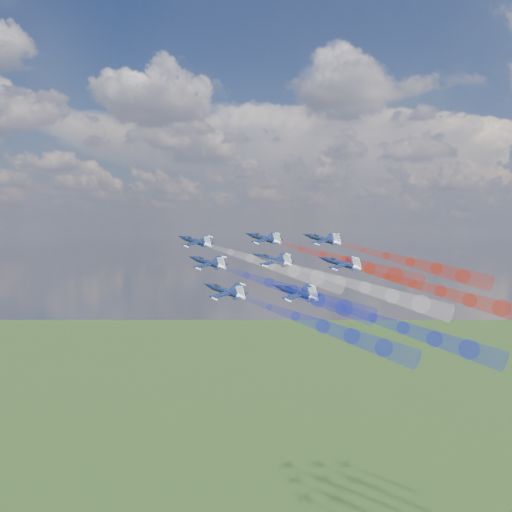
% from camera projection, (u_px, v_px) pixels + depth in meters
% --- Properties ---
extents(jet_lead, '(15.97, 13.94, 8.89)m').
position_uv_depth(jet_lead, '(196.00, 242.00, 170.16)').
color(jet_lead, black).
extents(trail_lead, '(40.84, 15.72, 14.27)m').
position_uv_depth(trail_lead, '(271.00, 265.00, 155.31)').
color(trail_lead, white).
extents(jet_inner_left, '(15.97, 13.94, 8.89)m').
position_uv_depth(jet_inner_left, '(208.00, 263.00, 155.65)').
color(jet_inner_left, black).
extents(trail_inner_left, '(40.84, 15.72, 14.27)m').
position_uv_depth(trail_inner_left, '(293.00, 291.00, 140.81)').
color(trail_inner_left, '#1A26DE').
extents(jet_inner_right, '(15.97, 13.94, 8.89)m').
position_uv_depth(jet_inner_right, '(264.00, 238.00, 170.69)').
color(jet_inner_right, black).
extents(trail_inner_right, '(40.84, 15.72, 14.27)m').
position_uv_depth(trail_inner_right, '(346.00, 261.00, 155.84)').
color(trail_inner_right, red).
extents(jet_outer_left, '(15.97, 13.94, 8.89)m').
position_uv_depth(jet_outer_left, '(226.00, 291.00, 139.88)').
color(jet_outer_left, black).
extents(trail_outer_left, '(40.84, 15.72, 14.27)m').
position_uv_depth(trail_outer_left, '(323.00, 326.00, 125.03)').
color(trail_outer_left, '#1A26DE').
extents(jet_center_third, '(15.97, 13.94, 8.89)m').
position_uv_depth(jet_center_third, '(273.00, 260.00, 155.84)').
color(jet_center_third, black).
extents(trail_center_third, '(40.84, 15.72, 14.27)m').
position_uv_depth(trail_center_third, '(365.00, 288.00, 140.99)').
color(trail_center_third, white).
extents(jet_outer_right, '(15.97, 13.94, 8.89)m').
position_uv_depth(jet_outer_right, '(323.00, 239.00, 170.68)').
color(jet_outer_right, black).
extents(trail_outer_right, '(40.84, 15.72, 14.27)m').
position_uv_depth(trail_outer_right, '(411.00, 262.00, 155.83)').
color(trail_outer_right, red).
extents(jet_rear_left, '(15.97, 13.94, 8.89)m').
position_uv_depth(jet_rear_left, '(297.00, 293.00, 139.64)').
color(jet_rear_left, black).
extents(trail_rear_left, '(40.84, 15.72, 14.27)m').
position_uv_depth(trail_rear_left, '(403.00, 328.00, 124.79)').
color(trail_rear_left, '#1A26DE').
extents(jet_rear_right, '(15.97, 13.94, 8.89)m').
position_uv_depth(jet_rear_right, '(341.00, 263.00, 154.64)').
color(jet_rear_right, black).
extents(trail_rear_right, '(40.84, 15.72, 14.27)m').
position_uv_depth(trail_rear_right, '(441.00, 292.00, 139.79)').
color(trail_rear_right, red).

